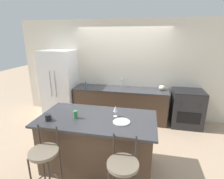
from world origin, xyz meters
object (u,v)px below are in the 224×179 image
bar_stool_near (45,159)px  wine_glass (115,109)px  refrigerator (60,84)px  coffee_mug (48,118)px  oven_range (187,108)px  tumbler_cup (75,115)px  soap_bottle (86,85)px  dinner_plate (122,122)px  bar_stool_far (123,172)px  pumpkin_decoration (162,88)px

bar_stool_near → wine_glass: bearing=44.7°
refrigerator → coffee_mug: refrigerator is taller
oven_range → bar_stool_near: bar_stool_near is taller
oven_range → tumbler_cup: size_ratio=7.29×
soap_bottle → tumbler_cup: bearing=-74.6°
oven_range → dinner_plate: size_ratio=3.48×
refrigerator → coffee_mug: 2.35m
refrigerator → coffee_mug: bearing=-66.6°
refrigerator → bar_stool_far: refrigerator is taller
bar_stool_near → tumbler_cup: size_ratio=8.10×
coffee_mug → pumpkin_decoration: coffee_mug is taller
dinner_plate → coffee_mug: (-1.16, -0.19, 0.04)m
oven_range → bar_stool_far: bar_stool_far is taller
bar_stool_far → pumpkin_decoration: bar_stool_far is taller
oven_range → soap_bottle: soap_bottle is taller
bar_stool_far → dinner_plate: 0.76m
pumpkin_decoration → dinner_plate: bearing=-109.5°
oven_range → dinner_plate: 2.49m
dinner_plate → pumpkin_decoration: (0.74, 2.10, -0.00)m
bar_stool_far → dinner_plate: size_ratio=3.87×
bar_stool_near → pumpkin_decoration: bearing=57.9°
coffee_mug → bar_stool_far: bearing=-20.1°
refrigerator → wine_glass: 2.66m
bar_stool_far → wine_glass: size_ratio=5.61×
wine_glass → pumpkin_decoration: bearing=65.3°
refrigerator → tumbler_cup: (1.33, -1.99, 0.08)m
dinner_plate → wine_glass: (-0.14, 0.19, 0.12)m
bar_stool_near → dinner_plate: (0.98, 0.65, 0.36)m
tumbler_cup → soap_bottle: (-0.53, 1.93, -0.05)m
wine_glass → soap_bottle: 2.09m
oven_range → soap_bottle: (-2.69, -0.09, 0.49)m
bar_stool_far → dinner_plate: (-0.12, 0.66, 0.36)m
bar_stool_far → wine_glass: bearing=107.2°
refrigerator → oven_range: bearing=0.6°
dinner_plate → bar_stool_far: bearing=-79.3°
bar_stool_far → wine_glass: 1.01m
bar_stool_near → wine_glass: 1.28m
oven_range → pumpkin_decoration: size_ratio=5.63×
soap_bottle → dinner_plate: bearing=-55.8°
dinner_plate → pumpkin_decoration: 2.23m
pumpkin_decoration → soap_bottle: bearing=-174.8°
oven_range → tumbler_cup: tumbler_cup is taller
oven_range → tumbler_cup: bearing=-136.8°
pumpkin_decoration → refrigerator: bearing=-177.4°
bar_stool_far → dinner_plate: bearing=100.7°
wine_glass → tumbler_cup: bearing=-162.2°
refrigerator → wine_glass: size_ratio=9.99×
refrigerator → soap_bottle: (0.80, -0.06, 0.02)m
refrigerator → soap_bottle: 0.80m
bar_stool_near → bar_stool_far: size_ratio=1.00×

